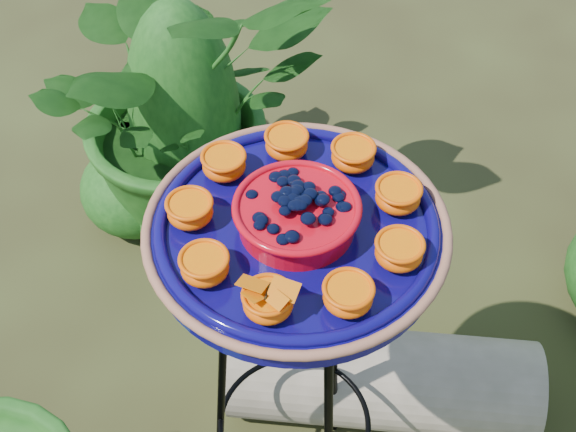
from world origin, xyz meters
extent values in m
torus|color=black|center=(-0.15, -0.09, 0.81)|extent=(0.31, 0.31, 0.01)
torus|color=black|center=(-0.15, -0.09, 0.28)|extent=(0.39, 0.39, 0.01)
cylinder|color=black|center=(-0.10, 0.03, 0.41)|extent=(0.04, 0.08, 0.81)
cylinder|color=black|center=(-0.28, -0.11, 0.41)|extent=(0.08, 0.03, 0.81)
cylinder|color=#0B0755|center=(-0.15, -0.09, 0.84)|extent=(0.54, 0.54, 0.04)
torus|color=#A46D4A|center=(-0.15, -0.09, 0.86)|extent=(0.44, 0.44, 0.01)
torus|color=#0B0755|center=(-0.15, -0.09, 0.86)|extent=(0.40, 0.40, 0.02)
cylinder|color=red|center=(-0.15, -0.09, 0.88)|extent=(0.21, 0.21, 0.04)
torus|color=red|center=(-0.15, -0.09, 0.90)|extent=(0.18, 0.18, 0.01)
ellipsoid|color=black|center=(-0.15, -0.09, 0.91)|extent=(0.14, 0.14, 0.03)
ellipsoid|color=#F05102|center=(0.00, -0.12, 0.88)|extent=(0.06, 0.06, 0.03)
cylinder|color=orange|center=(0.00, -0.12, 0.89)|extent=(0.06, 0.06, 0.01)
ellipsoid|color=#F05102|center=(-0.01, -0.02, 0.88)|extent=(0.06, 0.06, 0.03)
cylinder|color=orange|center=(-0.01, -0.02, 0.89)|extent=(0.06, 0.06, 0.01)
ellipsoid|color=#F05102|center=(-0.09, 0.05, 0.88)|extent=(0.06, 0.06, 0.03)
cylinder|color=orange|center=(-0.09, 0.05, 0.89)|extent=(0.06, 0.06, 0.01)
ellipsoid|color=#F05102|center=(-0.19, 0.05, 0.88)|extent=(0.06, 0.06, 0.03)
cylinder|color=orange|center=(-0.19, 0.05, 0.89)|extent=(0.06, 0.06, 0.01)
ellipsoid|color=#F05102|center=(-0.27, -0.01, 0.88)|extent=(0.06, 0.06, 0.03)
cylinder|color=orange|center=(-0.27, -0.01, 0.89)|extent=(0.06, 0.06, 0.01)
ellipsoid|color=#F05102|center=(-0.29, -0.11, 0.88)|extent=(0.06, 0.06, 0.03)
cylinder|color=orange|center=(-0.29, -0.11, 0.89)|extent=(0.06, 0.06, 0.01)
ellipsoid|color=#F05102|center=(-0.25, -0.20, 0.88)|extent=(0.06, 0.06, 0.03)
cylinder|color=orange|center=(-0.25, -0.20, 0.89)|extent=(0.06, 0.06, 0.01)
ellipsoid|color=#F05102|center=(-0.15, -0.24, 0.88)|extent=(0.06, 0.06, 0.03)
cylinder|color=orange|center=(-0.15, -0.24, 0.89)|extent=(0.06, 0.06, 0.01)
ellipsoid|color=#F05102|center=(-0.06, -0.21, 0.88)|extent=(0.06, 0.06, 0.03)
cylinder|color=orange|center=(-0.06, -0.21, 0.89)|extent=(0.06, 0.06, 0.01)
cylinder|color=black|center=(-0.15, -0.24, 0.90)|extent=(0.01, 0.03, 0.00)
cube|color=orange|center=(-0.17, -0.24, 0.91)|extent=(0.04, 0.03, 0.01)
cube|color=orange|center=(-0.13, -0.24, 0.91)|extent=(0.04, 0.03, 0.01)
cylinder|color=tan|center=(0.01, 0.14, 0.11)|extent=(0.70, 0.30, 0.23)
imported|color=#164612|center=(-0.60, 0.67, 0.40)|extent=(0.94, 0.91, 0.79)
camera|label=1|loc=(0.00, -0.82, 1.70)|focal=50.00mm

